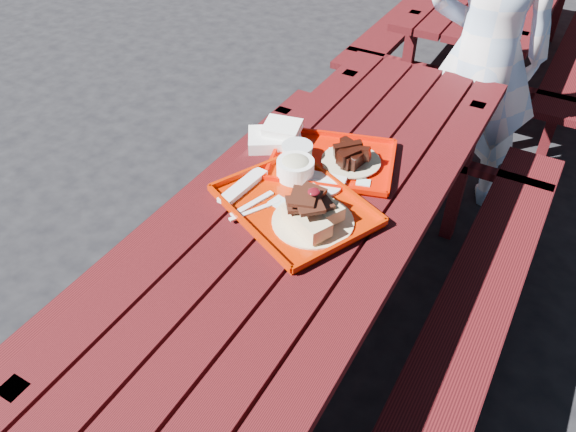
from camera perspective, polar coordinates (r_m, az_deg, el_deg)
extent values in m
plane|color=black|center=(2.42, 1.81, -12.90)|extent=(60.00, 60.00, 0.00)
cube|color=#470D10|center=(2.01, -5.34, 3.22)|extent=(0.14, 2.40, 0.04)
cube|color=#470D10|center=(1.94, -1.65, 1.90)|extent=(0.14, 2.40, 0.04)
cube|color=#470D10|center=(1.88, 2.26, 0.49)|extent=(0.14, 2.40, 0.04)
cube|color=#470D10|center=(1.84, 6.40, -1.00)|extent=(0.14, 2.40, 0.04)
cube|color=#470D10|center=(1.80, 10.73, -2.56)|extent=(0.14, 2.40, 0.04)
cube|color=#470D10|center=(2.33, -10.60, -0.63)|extent=(0.25, 2.40, 0.04)
cube|color=#470D10|center=(2.17, -24.21, -17.91)|extent=(0.06, 0.06, 0.42)
cube|color=#470D10|center=(3.00, -0.25, 5.35)|extent=(0.06, 0.06, 0.42)
cube|color=#470D10|center=(1.98, 17.30, -11.59)|extent=(0.25, 2.40, 0.04)
cube|color=#470D10|center=(2.74, 21.27, -1.94)|extent=(0.06, 0.06, 0.42)
cube|color=#470D10|center=(2.90, 5.79, 7.60)|extent=(0.06, 0.06, 0.75)
cube|color=#470D10|center=(2.76, 17.12, 3.96)|extent=(0.06, 0.06, 0.75)
cube|color=#470D10|center=(2.78, 11.48, 6.78)|extent=(1.40, 0.06, 0.04)
cube|color=#470D10|center=(4.53, 13.02, 20.05)|extent=(0.25, 2.40, 0.04)
cube|color=#470D10|center=(3.88, 8.26, 13.59)|extent=(0.06, 0.06, 0.42)
cube|color=#470D10|center=(5.37, 15.85, 20.26)|extent=(0.06, 0.06, 0.42)
cube|color=#470D10|center=(3.68, 25.19, 8.41)|extent=(0.06, 0.06, 0.42)
cube|color=#470D10|center=(3.62, 11.91, 14.04)|extent=(0.06, 0.06, 0.75)
cube|color=#470D10|center=(3.51, 21.21, 11.26)|extent=(0.06, 0.06, 0.75)
cube|color=#470D10|center=(3.53, 16.68, 13.50)|extent=(1.40, 0.06, 0.04)
cube|color=#AF1E00|center=(1.85, 0.68, 0.88)|extent=(0.59, 0.54, 0.01)
cube|color=#AF1E00|center=(1.94, 5.15, 3.29)|extent=(0.44, 0.21, 0.02)
cube|color=#AF1E00|center=(1.77, -4.20, -0.95)|extent=(0.44, 0.21, 0.02)
cube|color=#AF1E00|center=(1.70, 5.46, -2.90)|extent=(0.17, 0.34, 0.02)
cube|color=#AF1E00|center=(2.00, -3.39, 4.81)|extent=(0.17, 0.34, 0.02)
cylinder|color=beige|center=(1.79, 2.54, -0.51)|extent=(0.26, 0.26, 0.01)
cube|color=#DABE8B|center=(1.74, 1.90, -0.49)|extent=(0.18, 0.14, 0.05)
cube|color=#DABE8B|center=(1.80, 3.22, 1.10)|extent=(0.18, 0.14, 0.05)
ellipsoid|color=#4B080F|center=(1.71, 2.67, 2.83)|extent=(0.04, 0.04, 0.02)
cylinder|color=white|center=(1.96, 0.76, 4.83)|extent=(0.13, 0.13, 0.07)
ellipsoid|color=#C1BA96|center=(1.95, 0.76, 5.30)|extent=(0.11, 0.11, 0.05)
cylinder|color=silver|center=(1.94, 3.52, 3.22)|extent=(0.14, 0.14, 0.01)
cube|color=white|center=(1.93, -4.60, 3.05)|extent=(0.07, 0.22, 0.02)
cube|color=white|center=(1.86, -3.64, 1.26)|extent=(0.07, 0.17, 0.01)
cube|color=white|center=(1.83, -3.37, 0.60)|extent=(0.10, 0.17, 0.01)
cube|color=silver|center=(1.86, -0.93, 1.41)|extent=(0.07, 0.07, 0.00)
cube|color=#C81000|center=(2.07, 4.50, 5.47)|extent=(0.51, 0.44, 0.01)
cube|color=#C81000|center=(2.20, 5.24, 8.20)|extent=(0.42, 0.14, 0.02)
cube|color=#C81000|center=(1.93, 3.72, 3.07)|extent=(0.42, 0.14, 0.02)
cube|color=#C81000|center=(2.05, 10.49, 4.97)|extent=(0.11, 0.32, 0.02)
cube|color=#C81000|center=(2.09, -1.33, 6.57)|extent=(0.11, 0.32, 0.02)
cube|color=silver|center=(2.06, 5.87, 5.51)|extent=(0.18, 0.18, 0.01)
cylinder|color=tan|center=(2.05, 6.42, 5.59)|extent=(0.22, 0.22, 0.01)
cylinder|color=white|center=(2.05, 0.94, 6.39)|extent=(0.11, 0.11, 0.05)
cylinder|color=silver|center=(2.03, 0.95, 7.11)|extent=(0.11, 0.11, 0.01)
cube|color=white|center=(1.97, 3.40, 3.96)|extent=(0.18, 0.08, 0.01)
cube|color=silver|center=(1.97, 7.66, 3.40)|extent=(0.06, 0.05, 0.00)
cube|color=white|center=(2.16, -1.35, 7.79)|extent=(0.25, 0.23, 0.05)
cube|color=white|center=(2.15, -0.58, 8.92)|extent=(0.16, 0.14, 0.04)
imported|color=#B9D9FF|center=(2.86, 19.34, 15.08)|extent=(0.68, 0.55, 1.62)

